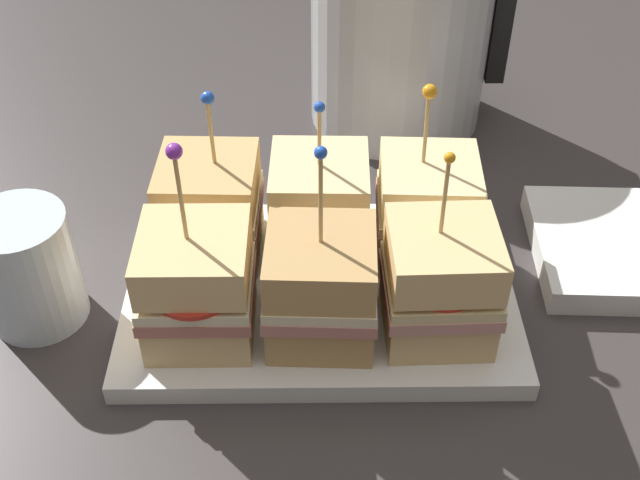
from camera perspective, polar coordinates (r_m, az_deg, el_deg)
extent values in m
plane|color=#383333|center=(0.69, 0.00, -4.28)|extent=(6.00, 6.00, 0.00)
cube|color=white|center=(0.69, 0.00, -3.98)|extent=(0.32, 0.22, 0.01)
cube|color=white|center=(0.68, 0.00, -3.44)|extent=(0.32, 0.22, 0.01)
cube|color=#DBB77A|center=(0.64, -8.44, -5.15)|extent=(0.08, 0.08, 0.04)
cube|color=#B26B60|center=(0.62, -8.65, -3.66)|extent=(0.09, 0.09, 0.01)
cube|color=beige|center=(0.61, -8.74, -2.99)|extent=(0.08, 0.08, 0.01)
cylinder|color=red|center=(0.60, -8.94, -3.48)|extent=(0.06, 0.06, 0.00)
cube|color=#E8C281|center=(0.60, -8.99, -1.16)|extent=(0.08, 0.08, 0.04)
cylinder|color=tan|center=(0.56, -9.84, 2.70)|extent=(0.00, 0.01, 0.09)
sphere|color=purple|center=(0.54, -10.34, 6.22)|extent=(0.01, 0.01, 0.01)
cube|color=tan|center=(0.63, 0.15, -5.21)|extent=(0.08, 0.08, 0.04)
cube|color=tan|center=(0.61, 0.15, -3.70)|extent=(0.09, 0.09, 0.01)
cube|color=beige|center=(0.61, 0.15, -3.02)|extent=(0.09, 0.09, 0.01)
cube|color=tan|center=(0.59, 0.15, -1.47)|extent=(0.08, 0.08, 0.04)
cylinder|color=tan|center=(0.56, 0.24, 2.69)|extent=(0.00, 0.01, 0.09)
sphere|color=blue|center=(0.54, 0.25, 6.23)|extent=(0.01, 0.01, 0.01)
cube|color=#DBB77A|center=(0.64, 8.27, -4.96)|extent=(0.08, 0.08, 0.04)
cube|color=tan|center=(0.62, 8.47, -3.47)|extent=(0.09, 0.09, 0.01)
cube|color=beige|center=(0.61, 8.56, -2.80)|extent=(0.09, 0.09, 0.01)
cylinder|color=red|center=(0.60, 8.79, -3.28)|extent=(0.05, 0.05, 0.00)
cube|color=#E8C281|center=(0.60, 8.81, -0.97)|extent=(0.08, 0.08, 0.04)
cylinder|color=tan|center=(0.57, 8.82, 2.77)|extent=(0.00, 0.01, 0.08)
sphere|color=orange|center=(0.55, 9.21, 5.79)|extent=(0.01, 0.01, 0.01)
cube|color=tan|center=(0.71, -7.60, 0.54)|extent=(0.08, 0.08, 0.04)
cube|color=tan|center=(0.69, -7.77, 2.01)|extent=(0.09, 0.09, 0.01)
cube|color=beige|center=(0.69, -7.84, 2.67)|extent=(0.09, 0.09, 0.01)
cube|color=tan|center=(0.67, -8.01, 4.15)|extent=(0.08, 0.08, 0.04)
cylinder|color=tan|center=(0.65, -7.72, 7.30)|extent=(0.00, 0.01, 0.07)
sphere|color=blue|center=(0.63, -8.00, 9.97)|extent=(0.01, 0.01, 0.01)
cube|color=beige|center=(0.70, -0.04, 0.60)|extent=(0.08, 0.08, 0.04)
cube|color=#B26B60|center=(0.69, -0.04, 2.08)|extent=(0.09, 0.09, 0.01)
cube|color=beige|center=(0.68, -0.04, 2.74)|extent=(0.09, 0.09, 0.01)
cube|color=beige|center=(0.67, -0.04, 4.24)|extent=(0.08, 0.08, 0.04)
cylinder|color=tan|center=(0.64, -0.43, 7.00)|extent=(0.00, 0.01, 0.07)
sphere|color=blue|center=(0.62, -0.44, 9.42)|extent=(0.01, 0.01, 0.01)
cube|color=beige|center=(0.71, 7.40, 0.46)|extent=(0.09, 0.09, 0.04)
cube|color=#B26B60|center=(0.69, 7.57, 1.93)|extent=(0.09, 0.09, 0.01)
cube|color=beige|center=(0.68, 7.64, 2.59)|extent=(0.09, 0.09, 0.01)
cube|color=beige|center=(0.67, 7.80, 4.08)|extent=(0.09, 0.09, 0.04)
cylinder|color=tan|center=(0.65, 7.53, 7.68)|extent=(0.00, 0.01, 0.08)
sphere|color=orange|center=(0.63, 7.82, 10.41)|extent=(0.01, 0.01, 0.01)
cylinder|color=#B7BABF|center=(0.88, 5.65, 13.98)|extent=(0.19, 0.19, 0.18)
cube|color=black|center=(0.90, 12.65, 14.27)|extent=(0.02, 0.02, 0.11)
cylinder|color=silver|center=(0.68, -20.03, -1.94)|extent=(0.08, 0.08, 0.10)
cube|color=white|center=(0.77, 20.43, -0.52)|extent=(0.16, 0.16, 0.02)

